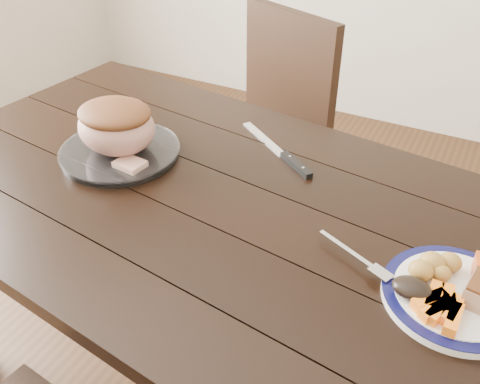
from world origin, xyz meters
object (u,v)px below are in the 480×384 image
at_px(fork, 359,259).
at_px(serving_platter, 120,153).
at_px(chair_far, 266,128).
at_px(dining_table, 214,227).
at_px(roast_joint, 116,128).
at_px(dinner_plate, 455,297).
at_px(carving_knife, 288,158).

bearing_deg(fork, serving_platter, -165.95).
bearing_deg(serving_platter, chair_far, 81.85).
xyz_separation_m(dining_table, serving_platter, (-0.30, 0.04, 0.10)).
bearing_deg(fork, roast_joint, -165.95).
height_order(dinner_plate, serving_platter, serving_platter).
height_order(dining_table, carving_knife, carving_knife).
xyz_separation_m(serving_platter, fork, (0.67, -0.12, 0.01)).
bearing_deg(dining_table, chair_far, 105.47).
distance_m(chair_far, carving_knife, 0.63).
bearing_deg(dining_table, fork, -11.30).
bearing_deg(roast_joint, serving_platter, 90.00).
bearing_deg(roast_joint, chair_far, 81.85).
relative_size(dinner_plate, fork, 1.55).
relative_size(dining_table, chair_far, 1.83).
xyz_separation_m(dinner_plate, carving_knife, (-0.46, 0.31, -0.00)).
height_order(fork, roast_joint, roast_joint).
distance_m(dining_table, serving_platter, 0.32).
xyz_separation_m(chair_far, fork, (0.57, -0.81, 0.25)).
xyz_separation_m(serving_platter, carving_knife, (0.39, 0.18, -0.00)).
distance_m(dining_table, chair_far, 0.77).
distance_m(dining_table, carving_knife, 0.26).
bearing_deg(roast_joint, fork, -10.02).
distance_m(serving_platter, fork, 0.68).
height_order(fork, carving_knife, fork).
bearing_deg(fork, dining_table, -167.23).
xyz_separation_m(dining_table, fork, (0.37, -0.07, 0.11)).
relative_size(dining_table, fork, 10.07).
distance_m(fork, carving_knife, 0.41).
height_order(dining_table, fork, fork).
bearing_deg(dinner_plate, chair_far, 132.82).
distance_m(serving_platter, roast_joint, 0.07).
bearing_deg(carving_knife, fork, -12.40).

